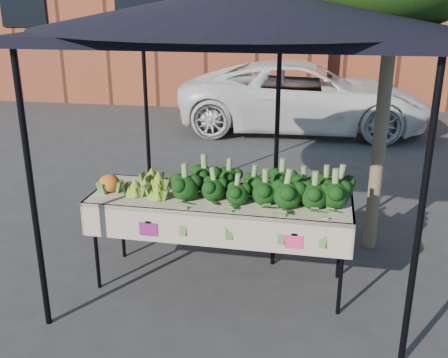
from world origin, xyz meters
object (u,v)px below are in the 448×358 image
canopy (242,133)px  street_tree (388,61)px  table (220,240)px  vehicle (309,3)px

canopy → street_tree: 1.62m
table → canopy: canopy is taller
canopy → vehicle: 5.92m
vehicle → street_tree: (0.90, -5.27, -0.48)m
table → canopy: (0.12, 0.54, 0.92)m
table → street_tree: street_tree is taller
canopy → vehicle: vehicle is taller
table → vehicle: size_ratio=0.48×
table → vehicle: 6.69m
canopy → vehicle: size_ratio=0.63×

